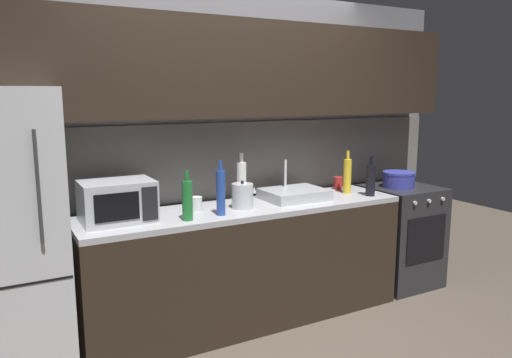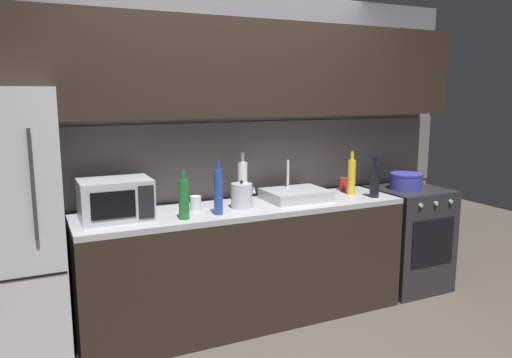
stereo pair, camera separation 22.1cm
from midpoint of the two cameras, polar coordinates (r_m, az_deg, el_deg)
back_wall at (r=3.83m, az=-1.38°, el=7.27°), size 4.22×0.44×2.50m
counter_run at (r=3.78m, az=0.56°, el=-9.80°), size 2.48×0.60×0.90m
refrigerator at (r=3.31m, az=-25.65°, el=-5.88°), size 0.68×0.69×1.76m
oven_range at (r=4.66m, az=18.42°, el=-6.49°), size 0.60×0.62×0.90m
microwave at (r=3.35m, az=-14.16°, el=-2.30°), size 0.46×0.35×0.27m
sink_basin at (r=3.88m, az=6.26°, el=-1.81°), size 0.48×0.38×0.30m
kettle at (r=3.58m, az=0.10°, el=-1.94°), size 0.19×0.16×0.20m
wine_bottle_green at (r=3.27m, az=-6.44°, el=-2.32°), size 0.07×0.07×0.33m
wine_bottle_dark at (r=4.07m, az=15.09°, el=-0.19°), size 0.08×0.08×0.33m
wine_bottle_white at (r=3.79m, az=0.10°, el=-0.21°), size 0.08×0.08×0.38m
wine_bottle_yellow at (r=4.14m, az=12.50°, el=0.29°), size 0.07×0.07×0.36m
wine_bottle_blue at (r=3.37m, az=-2.52°, el=-1.48°), size 0.06×0.06×0.38m
mug_clear at (r=3.53m, az=-5.23°, el=-2.80°), size 0.08×0.08×0.10m
mug_red at (r=4.32m, az=11.51°, el=-0.58°), size 0.07×0.07×0.11m
cooking_pot at (r=4.51m, az=18.32°, el=-0.24°), size 0.28×0.28×0.14m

